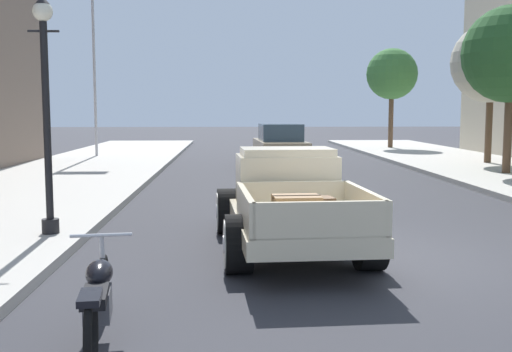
% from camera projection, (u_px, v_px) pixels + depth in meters
% --- Properties ---
extents(ground_plane, '(140.00, 140.00, 0.00)m').
position_uv_depth(ground_plane, '(371.00, 256.00, 9.17)').
color(ground_plane, '#333338').
extents(hotrod_truck_cream, '(2.37, 5.01, 1.58)m').
position_uv_depth(hotrod_truck_cream, '(287.00, 200.00, 9.81)').
color(hotrod_truck_cream, beige).
rests_on(hotrod_truck_cream, ground).
extents(motorcycle_parked, '(0.62, 2.11, 0.93)m').
position_uv_depth(motorcycle_parked, '(98.00, 296.00, 5.75)').
color(motorcycle_parked, black).
rests_on(motorcycle_parked, ground).
extents(car_background_tan, '(2.03, 4.38, 1.65)m').
position_uv_depth(car_background_tan, '(280.00, 147.00, 23.62)').
color(car_background_tan, tan).
rests_on(car_background_tan, ground).
extents(street_lamp_near, '(0.50, 0.32, 3.85)m').
position_uv_depth(street_lamp_near, '(46.00, 97.00, 9.91)').
color(street_lamp_near, black).
rests_on(street_lamp_near, sidewalk_left).
extents(flagpole, '(1.74, 0.16, 9.16)m').
position_uv_depth(flagpole, '(98.00, 27.00, 26.71)').
color(flagpole, '#B2B2B7').
rests_on(flagpole, sidewalk_left).
extents(street_tree_second, '(3.09, 3.09, 5.34)m').
position_uv_depth(street_tree_second, '(511.00, 55.00, 19.43)').
color(street_tree_second, brown).
rests_on(street_tree_second, sidewalk_right).
extents(street_tree_third, '(3.05, 3.05, 5.34)m').
position_uv_depth(street_tree_third, '(491.00, 63.00, 23.32)').
color(street_tree_third, brown).
rests_on(street_tree_third, sidewalk_right).
extents(street_tree_farthest, '(2.73, 2.73, 5.32)m').
position_uv_depth(street_tree_farthest, '(392.00, 74.00, 32.86)').
color(street_tree_farthest, brown).
rests_on(street_tree_farthest, sidewalk_right).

